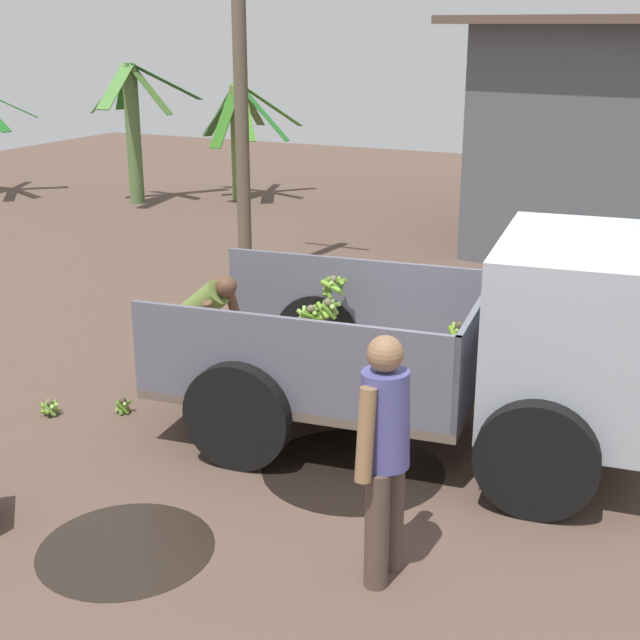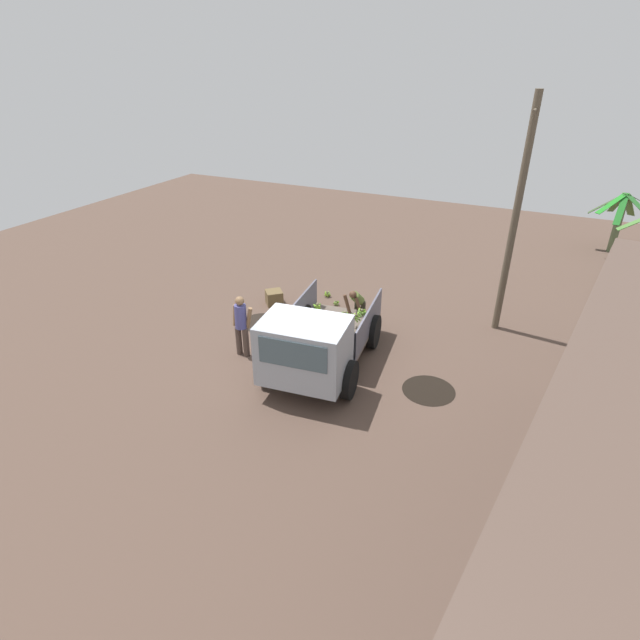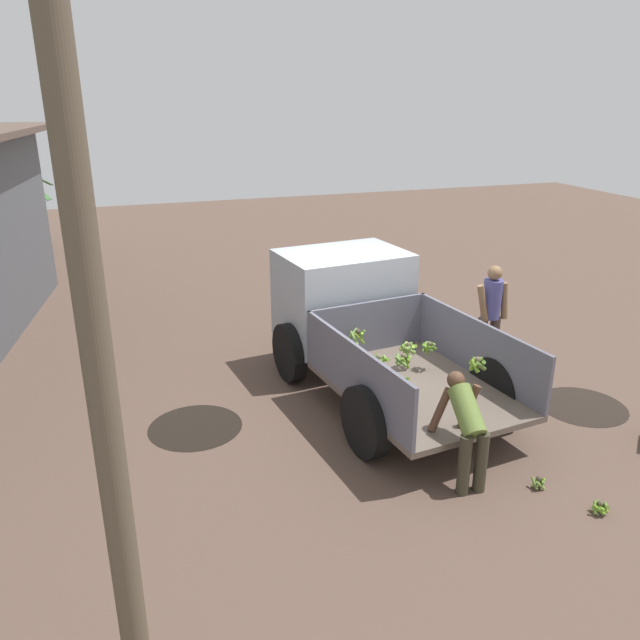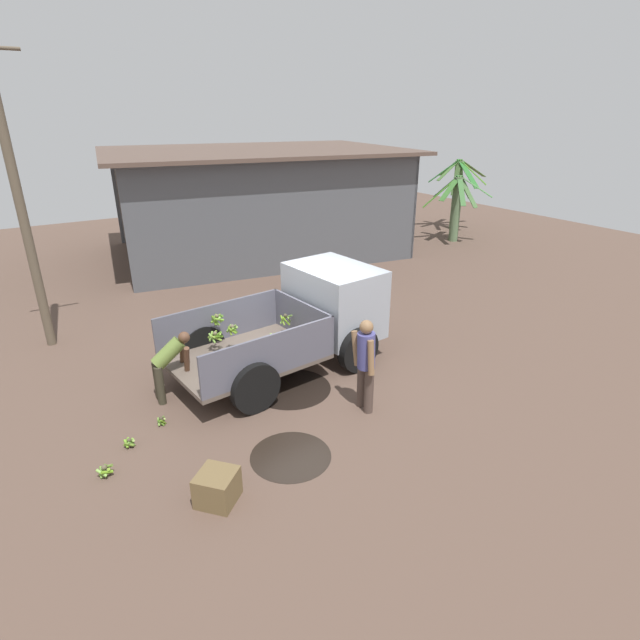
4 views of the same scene
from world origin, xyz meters
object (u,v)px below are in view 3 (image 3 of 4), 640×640
at_px(cargo_truck, 356,315).
at_px(banana_bunch_on_ground_2, 539,482).
at_px(utility_pole, 87,282).
at_px(person_worker_loading, 466,425).
at_px(person_foreground_visitor, 491,311).
at_px(banana_bunch_on_ground_1, 600,507).

relative_size(cargo_truck, banana_bunch_on_ground_2, 27.80).
bearing_deg(utility_pole, cargo_truck, -37.36).
distance_m(utility_pole, person_worker_loading, 4.79).
bearing_deg(person_foreground_visitor, banana_bunch_on_ground_2, -20.12).
bearing_deg(cargo_truck, banana_bunch_on_ground_2, -173.37).
xyz_separation_m(utility_pole, person_foreground_visitor, (4.43, -5.86, -2.32)).
bearing_deg(cargo_truck, utility_pole, 136.28).
xyz_separation_m(cargo_truck, banana_bunch_on_ground_2, (-3.54, -0.82, -0.93)).
xyz_separation_m(utility_pole, person_worker_loading, (1.66, -3.72, -2.51)).
bearing_deg(person_worker_loading, cargo_truck, 4.76).
height_order(person_foreground_visitor, banana_bunch_on_ground_1, person_foreground_visitor).
bearing_deg(utility_pole, banana_bunch_on_ground_1, -82.25).
bearing_deg(cargo_truck, person_worker_loading, 174.81).
relative_size(person_foreground_visitor, banana_bunch_on_ground_2, 10.58).
bearing_deg(utility_pole, banana_bunch_on_ground_2, -74.43).
bearing_deg(person_worker_loading, utility_pole, 117.64).
xyz_separation_m(person_worker_loading, banana_bunch_on_ground_1, (-1.01, -1.09, -0.66)).
height_order(cargo_truck, person_foreground_visitor, cargo_truck).
height_order(person_worker_loading, banana_bunch_on_ground_1, person_worker_loading).
xyz_separation_m(cargo_truck, banana_bunch_on_ground_1, (-4.13, -1.15, -0.93)).
bearing_deg(cargo_truck, banana_bunch_on_ground_1, -170.80).
xyz_separation_m(cargo_truck, person_worker_loading, (-3.13, -0.06, -0.27)).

